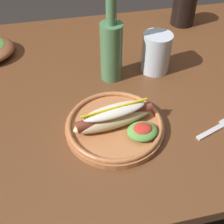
# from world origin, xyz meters

# --- Properties ---
(ground_plane) EXTENTS (8.00, 8.00, 0.00)m
(ground_plane) POSITION_xyz_m (0.00, 0.00, 0.00)
(ground_plane) COLOR #2D2826
(dining_table) EXTENTS (1.35, 0.87, 0.74)m
(dining_table) POSITION_xyz_m (0.00, 0.00, 0.64)
(dining_table) COLOR brown
(dining_table) RESTS_ON ground_plane
(hot_dog_plate) EXTENTS (0.24, 0.24, 0.08)m
(hot_dog_plate) POSITION_xyz_m (-0.05, -0.19, 0.76)
(hot_dog_plate) COLOR #B77042
(hot_dog_plate) RESTS_ON dining_table
(fork) EXTENTS (0.12, 0.06, 0.00)m
(fork) POSITION_xyz_m (0.20, -0.23, 0.74)
(fork) COLOR silver
(fork) RESTS_ON dining_table
(soda_cup) EXTENTS (0.09, 0.09, 0.11)m
(soda_cup) POSITION_xyz_m (0.32, 0.30, 0.80)
(soda_cup) COLOR black
(soda_cup) RESTS_ON dining_table
(water_cup) EXTENTS (0.08, 0.08, 0.12)m
(water_cup) POSITION_xyz_m (0.12, 0.03, 0.80)
(water_cup) COLOR silver
(water_cup) RESTS_ON dining_table
(glass_bottle) EXTENTS (0.06, 0.06, 0.26)m
(glass_bottle) POSITION_xyz_m (-0.02, 0.03, 0.84)
(glass_bottle) COLOR #4C7F51
(glass_bottle) RESTS_ON dining_table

